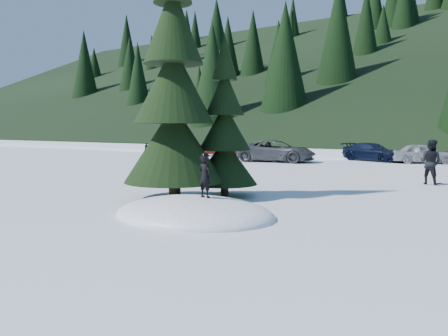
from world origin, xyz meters
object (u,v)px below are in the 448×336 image
Objects in this scene: spruce_tall at (174,95)px; car_2 at (276,151)px; adult_0 at (430,162)px; child_skier at (205,176)px; spruce_short at (225,133)px; car_3 at (372,152)px; car_4 at (424,153)px; car_1 at (219,149)px; car_0 at (165,147)px.

spruce_tall reaches higher than car_2.
spruce_tall is at bearing 70.38° from adult_0.
child_skier is 18.76m from car_2.
adult_0 is (5.19, 7.18, -1.20)m from spruce_short.
car_4 is at bearing -78.58° from car_3.
spruce_short is 20.61m from car_1.
car_4 is at bearing -89.95° from child_skier.
spruce_tall is 10.86m from adult_0.
spruce_tall is at bearing 149.17° from car_4.
spruce_short is at bearing -126.60° from car_0.
adult_0 is 0.48× the size of car_4.
spruce_short is at bearing 70.33° from adult_0.
spruce_tall is 2.25× the size of car_1.
car_2 is at bearing 105.95° from spruce_tall.
car_3 is (5.17, 4.42, -0.11)m from car_2.
spruce_tall is 2.11m from spruce_short.
car_2 is 6.81m from car_3.
child_skier reaches higher than car_2.
child_skier reaches higher than car_3.
car_2 reaches higher than car_0.
car_2 reaches higher than car_4.
spruce_tall is 3.72m from child_skier.
car_2 is at bearing -87.47° from car_1.
car_2 is (6.40, -2.36, 0.10)m from car_1.
spruce_short is at bearing -60.30° from child_skier.
spruce_tall is at bearing -125.54° from spruce_short.
car_4 is (-2.16, 11.26, -0.26)m from adult_0.
adult_0 is 23.47m from car_0.
child_skier is 0.28× the size of car_0.
car_2 is (-4.51, 15.79, -2.59)m from spruce_tall.
child_skier is 0.21× the size of car_2.
spruce_short is 8.94m from adult_0.
car_0 is at bearing 125.69° from car_1.
car_4 is at bearing -75.38° from car_0.
car_3 is (0.66, 20.21, -2.69)m from spruce_tall.
car_1 is at bearing -51.69° from child_skier.
car_1 is 1.00× the size of car_4.
spruce_tall is at bearing -29.44° from child_skier.
adult_0 reaches higher than car_0.
adult_0 reaches higher than child_skier.
car_0 is at bearing 118.59° from car_3.
spruce_short is at bearing -161.29° from car_3.
adult_0 reaches higher than car_3.
spruce_tall is 20.40m from car_3.
car_0 is 1.04× the size of car_4.
car_4 reaches higher than car_3.
child_skier is at bearing -123.21° from car_1.
adult_0 is (3.75, 10.21, -0.12)m from child_skier.
spruce_tall reaches higher than car_1.
spruce_tall reaches higher than car_4.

